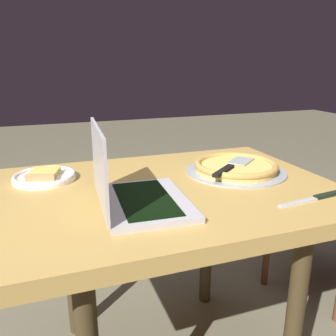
% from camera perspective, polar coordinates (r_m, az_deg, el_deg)
% --- Properties ---
extents(dining_table, '(1.14, 0.81, 0.75)m').
position_cam_1_polar(dining_table, '(1.20, -0.31, -6.89)').
color(dining_table, tan).
rests_on(dining_table, ground_plane).
extents(laptop, '(0.27, 0.35, 0.24)m').
position_cam_1_polar(laptop, '(1.01, -6.04, -3.68)').
color(laptop, '#BAB7BC').
rests_on(laptop, dining_table).
extents(pizza_plate, '(0.22, 0.22, 0.04)m').
position_cam_1_polar(pizza_plate, '(1.31, -19.44, -1.27)').
color(pizza_plate, white).
rests_on(pizza_plate, dining_table).
extents(pizza_tray, '(0.37, 0.37, 0.04)m').
position_cam_1_polar(pizza_tray, '(1.34, 10.96, 0.15)').
color(pizza_tray, '#98A1A8').
rests_on(pizza_tray, dining_table).
extents(table_knife, '(0.24, 0.05, 0.01)m').
position_cam_1_polar(table_knife, '(1.16, 22.99, -4.48)').
color(table_knife, silver).
rests_on(table_knife, dining_table).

